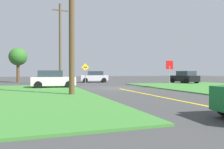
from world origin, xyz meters
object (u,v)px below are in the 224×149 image
(utility_pole_mid, at_px, (60,43))
(oak_tree_left, at_px, (18,57))
(direction_sign, at_px, (85,71))
(utility_pole_near, at_px, (72,24))
(parked_car_near_building, at_px, (53,79))
(car_approaching_junction, at_px, (94,77))
(stop_sign, at_px, (170,69))
(car_on_crossroad, at_px, (185,77))

(utility_pole_mid, relative_size, oak_tree_left, 1.90)
(direction_sign, xyz_separation_m, oak_tree_left, (-7.95, 8.87, 2.08))
(utility_pole_near, bearing_deg, parked_car_near_building, 95.44)
(direction_sign, bearing_deg, parked_car_near_building, -130.69)
(utility_pole_near, bearing_deg, car_approaching_junction, 71.29)
(stop_sign, relative_size, car_approaching_junction, 0.62)
(car_on_crossroad, relative_size, oak_tree_left, 0.79)
(car_approaching_junction, height_order, oak_tree_left, oak_tree_left)
(car_on_crossroad, height_order, oak_tree_left, oak_tree_left)
(car_on_crossroad, bearing_deg, utility_pole_near, 117.71)
(utility_pole_near, height_order, oak_tree_left, utility_pole_near)
(stop_sign, distance_m, direction_sign, 10.08)
(oak_tree_left, bearing_deg, stop_sign, -49.60)
(parked_car_near_building, height_order, car_on_crossroad, same)
(car_approaching_junction, height_order, car_on_crossroad, same)
(car_approaching_junction, bearing_deg, utility_pole_near, 79.41)
(stop_sign, distance_m, utility_pole_near, 10.68)
(utility_pole_mid, height_order, direction_sign, utility_pole_mid)
(utility_pole_mid, bearing_deg, oak_tree_left, 122.33)
(car_on_crossroad, bearing_deg, utility_pole_mid, 77.60)
(car_on_crossroad, height_order, direction_sign, direction_sign)
(utility_pole_mid, bearing_deg, car_approaching_junction, 41.82)
(car_on_crossroad, xyz_separation_m, utility_pole_mid, (-15.70, 2.07, 4.03))
(utility_pole_near, relative_size, direction_sign, 3.48)
(parked_car_near_building, bearing_deg, utility_pole_near, -81.34)
(car_approaching_junction, relative_size, car_on_crossroad, 1.04)
(car_approaching_junction, bearing_deg, car_on_crossroad, 154.88)
(utility_pole_near, distance_m, utility_pole_mid, 12.45)
(car_approaching_junction, relative_size, utility_pole_near, 0.47)
(car_approaching_junction, height_order, utility_pole_near, utility_pole_near)
(parked_car_near_building, xyz_separation_m, direction_sign, (4.00, 4.65, 0.75))
(car_approaching_junction, distance_m, utility_pole_mid, 8.17)
(oak_tree_left, bearing_deg, car_approaching_junction, -18.01)
(parked_car_near_building, distance_m, utility_pole_near, 7.96)
(direction_sign, bearing_deg, utility_pole_mid, 165.27)
(parked_car_near_building, relative_size, oak_tree_left, 0.80)
(stop_sign, distance_m, utility_pole_mid, 12.89)
(utility_pole_mid, distance_m, direction_sign, 4.38)
(utility_pole_near, bearing_deg, utility_pole_mid, 87.61)
(parked_car_near_building, height_order, direction_sign, direction_sign)
(parked_car_near_building, relative_size, utility_pole_near, 0.46)
(stop_sign, distance_m, oak_tree_left, 22.06)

